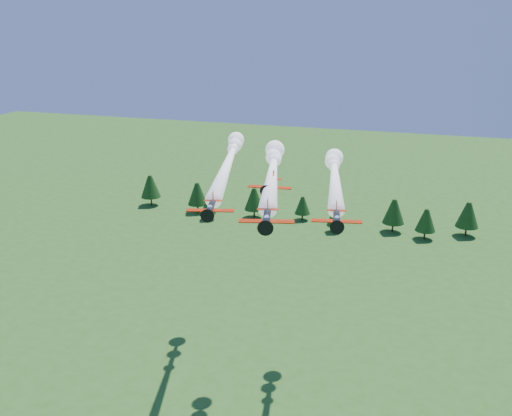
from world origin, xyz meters
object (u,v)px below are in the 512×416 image
(plane_right, at_px, (335,174))
(plane_slot, at_px, (270,185))
(plane_lead, at_px, (273,169))
(plane_left, at_px, (229,159))

(plane_right, xyz_separation_m, plane_slot, (-6.23, -20.70, 2.89))
(plane_lead, bearing_deg, plane_slot, -90.48)
(plane_left, bearing_deg, plane_slot, -71.62)
(plane_right, height_order, plane_slot, plane_slot)
(plane_lead, relative_size, plane_slot, 5.95)
(plane_lead, height_order, plane_left, plane_lead)
(plane_right, distance_m, plane_slot, 21.81)
(plane_left, distance_m, plane_slot, 27.34)
(plane_slot, bearing_deg, plane_left, 116.68)
(plane_left, height_order, plane_right, plane_left)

